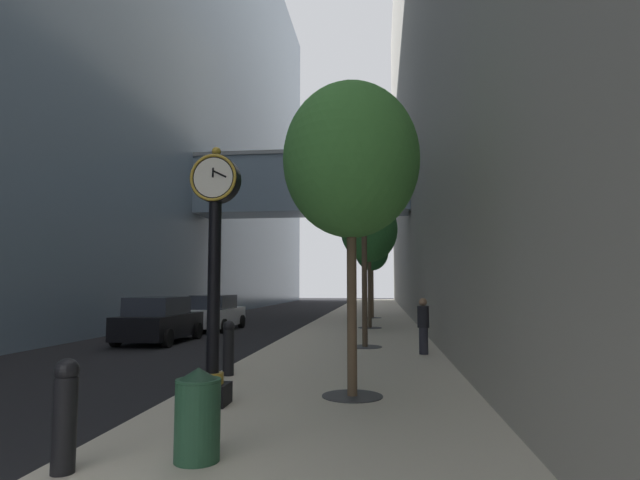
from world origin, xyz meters
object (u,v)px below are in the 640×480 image
object	(u,v)px
pedestrian_walking	(423,325)
street_tree_far	(372,252)
bollard_nearest	(65,413)
trash_bin	(198,413)
street_tree_mid_near	(364,180)
street_tree_mid_far	(369,230)
bollard_third	(229,347)
car_white_mid	(215,313)
street_tree_near	(351,161)
street_clock	(214,261)
car_black_near	(159,321)

from	to	relation	value
pedestrian_walking	street_tree_far	bearing A→B (deg)	96.08
bollard_nearest	trash_bin	bearing A→B (deg)	22.52
bollard_nearest	street_tree_mid_near	distance (m)	12.89
street_tree_mid_far	street_tree_far	distance (m)	7.47
bollard_third	car_white_mid	xyz separation A→B (m)	(-4.46, 12.50, 0.04)
bollard_nearest	street_tree_near	distance (m)	6.24
bollard_nearest	street_tree_far	xyz separation A→B (m)	(2.87, 26.49, 3.41)
street_clock	car_black_near	bearing A→B (deg)	118.52
trash_bin	car_white_mid	distance (m)	18.85
street_tree_mid_far	car_black_near	bearing A→B (deg)	-142.71
bollard_nearest	car_white_mid	bearing A→B (deg)	103.56
street_tree_mid_near	trash_bin	bearing A→B (deg)	-98.11
street_tree_mid_near	car_black_near	distance (m)	9.22
street_tree_far	pedestrian_walking	distance (m)	16.83
street_tree_mid_far	pedestrian_walking	bearing A→B (deg)	-78.98
bollard_third	bollard_nearest	bearing A→B (deg)	-90.00
car_white_mid	bollard_nearest	bearing A→B (deg)	-76.44
bollard_nearest	car_black_near	xyz separation A→B (m)	(-4.85, 13.16, 0.05)
car_black_near	street_tree_mid_far	bearing A→B (deg)	37.29
street_tree_mid_near	car_black_near	xyz separation A→B (m)	(-7.71, 1.57, -4.80)
street_tree_mid_far	pedestrian_walking	world-z (taller)	street_tree_mid_far
pedestrian_walking	car_white_mid	bearing A→B (deg)	137.10
pedestrian_walking	car_white_mid	distance (m)	12.39
pedestrian_walking	street_tree_mid_far	bearing A→B (deg)	101.02
street_tree_far	car_black_near	bearing A→B (deg)	-120.07
bollard_nearest	street_tree_mid_far	bearing A→B (deg)	81.44
trash_bin	car_white_mid	size ratio (longest dim) A/B	0.24
street_clock	car_black_near	distance (m)	11.46
street_tree_mid_near	street_clock	bearing A→B (deg)	-105.39
street_tree_near	street_tree_far	distance (m)	22.35
bollard_third	pedestrian_walking	distance (m)	6.16
bollard_third	street_tree_mid_near	distance (m)	7.95
bollard_third	trash_bin	distance (m)	5.60
street_tree_mid_far	car_white_mid	bearing A→B (deg)	-175.66
street_tree_far	car_white_mid	size ratio (longest dim) A/B	1.21
street_tree_near	car_black_near	size ratio (longest dim) A/B	1.39
pedestrian_walking	street_clock	bearing A→B (deg)	-120.66
street_tree_far	trash_bin	size ratio (longest dim) A/B	5.01
pedestrian_walking	street_tree_near	bearing A→B (deg)	-106.50
street_clock	street_tree_mid_near	world-z (taller)	street_tree_mid_near
street_clock	street_tree_mid_near	bearing A→B (deg)	74.61
street_tree_mid_far	street_clock	bearing A→B (deg)	-98.29
street_tree_mid_far	car_white_mid	size ratio (longest dim) A/B	1.42
bollard_nearest	street_tree_mid_far	world-z (taller)	street_tree_mid_far
street_tree_far	pedestrian_walking	bearing A→B (deg)	-83.92
bollard_third	street_tree_near	size ratio (longest dim) A/B	0.21
street_tree_mid_near	trash_bin	world-z (taller)	street_tree_mid_near
street_tree_near	street_tree_mid_near	distance (m)	7.54
street_clock	street_tree_far	bearing A→B (deg)	84.34
street_clock	street_tree_mid_near	size ratio (longest dim) A/B	0.64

